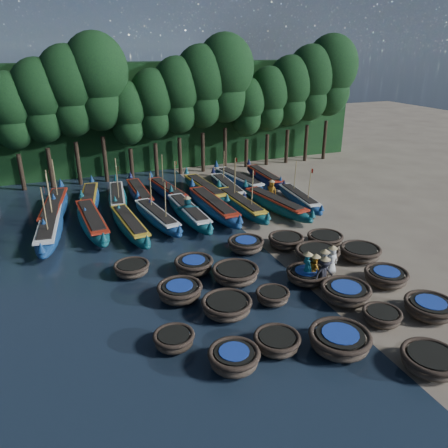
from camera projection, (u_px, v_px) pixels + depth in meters
name	position (u px, v px, depth m)	size (l,w,h in m)	color
ground	(281.00, 263.00, 24.65)	(120.00, 120.00, 0.00)	gray
foliage_wall	(168.00, 116.00, 42.93)	(40.00, 3.00, 10.00)	black
coracle_3	(430.00, 360.00, 16.40)	(2.38, 2.38, 0.73)	brown
coracle_5	(234.00, 358.00, 16.44)	(2.39, 2.39, 0.80)	brown
coracle_6	(277.00, 342.00, 17.45)	(2.20, 2.20, 0.70)	brown
coracle_7	(340.00, 340.00, 17.42)	(2.79, 2.79, 0.83)	brown
coracle_8	(382.00, 316.00, 19.16)	(2.03, 2.03, 0.64)	brown
coracle_9	(430.00, 308.00, 19.68)	(2.30, 2.30, 0.75)	brown
coracle_10	(174.00, 339.00, 17.62)	(2.00, 2.00, 0.67)	brown
coracle_11	(227.00, 306.00, 19.79)	(2.78, 2.78, 0.76)	brown
coracle_12	(273.00, 296.00, 20.68)	(1.91, 1.91, 0.66)	brown
coracle_13	(346.00, 293.00, 20.82)	(2.40, 2.40, 0.80)	brown
coracle_14	(386.00, 277.00, 22.31)	(2.29, 2.29, 0.76)	brown
coracle_15	(180.00, 291.00, 20.94)	(2.40, 2.40, 0.80)	brown
coracle_16	(235.00, 274.00, 22.57)	(2.80, 2.80, 0.80)	brown
coracle_17	(307.00, 275.00, 22.52)	(2.38, 2.38, 0.69)	brown
coracle_18	(317.00, 255.00, 24.56)	(2.57, 2.57, 0.84)	brown
coracle_19	(360.00, 253.00, 24.88)	(2.80, 2.80, 0.79)	brown
coracle_20	(132.00, 269.00, 23.21)	(2.13, 2.13, 0.69)	brown
coracle_21	(194.00, 265.00, 23.40)	(2.13, 2.13, 0.82)	brown
coracle_22	(246.00, 245.00, 25.87)	(2.36, 2.36, 0.78)	brown
coracle_23	(286.00, 241.00, 26.41)	(2.51, 2.51, 0.76)	brown
coracle_24	(325.00, 239.00, 26.72)	(2.21, 2.21, 0.72)	brown
long_boat_0	(50.00, 228.00, 27.82)	(2.55, 8.99, 3.84)	navy
long_boat_1	(92.00, 221.00, 28.96)	(2.05, 8.86, 1.56)	#0E504C
long_boat_2	(130.00, 225.00, 28.48)	(2.05, 8.07, 1.42)	#0E504C
long_boat_3	(157.00, 217.00, 29.86)	(2.46, 7.80, 3.34)	navy
long_boat_4	(189.00, 213.00, 30.51)	(1.77, 8.38, 1.47)	#0E504C
long_boat_5	(213.00, 206.00, 31.60)	(1.97, 9.13, 1.61)	navy
long_boat_6	(241.00, 205.00, 32.03)	(1.83, 8.35, 3.55)	#0E504C
long_boat_7	(275.00, 204.00, 32.21)	(2.77, 8.34, 1.49)	#0E504C
long_boat_8	(299.00, 198.00, 33.57)	(1.95, 7.43, 3.17)	navy
long_boat_9	(54.00, 208.00, 31.18)	(3.03, 9.02, 3.88)	navy
long_boat_10	(89.00, 200.00, 33.08)	(2.72, 8.14, 1.45)	navy
long_boat_11	(118.00, 198.00, 33.58)	(2.37, 7.88, 3.37)	#0E504C
long_boat_12	(140.00, 193.00, 34.60)	(1.38, 7.85, 1.38)	#0E1735
long_boat_13	(168.00, 191.00, 35.20)	(2.38, 7.65, 3.28)	navy
long_boat_14	(205.00, 189.00, 35.42)	(2.09, 8.55, 1.51)	#0E504C
long_boat_15	(227.00, 187.00, 36.07)	(1.69, 7.83, 3.33)	#0E1735
long_boat_16	(239.00, 180.00, 37.78)	(2.62, 8.41, 1.49)	navy
long_boat_17	(265.00, 177.00, 38.98)	(1.56, 7.70, 1.36)	#0E1735
fisherman_0	(332.00, 259.00, 23.21)	(0.78, 0.53, 1.76)	silver
fisherman_1	(307.00, 266.00, 22.27)	(0.52, 0.66, 1.87)	#1B6372
fisherman_2	(315.00, 268.00, 22.38)	(0.79, 0.89, 1.72)	#AD6B17
fisherman_3	(324.00, 273.00, 21.73)	(1.15, 0.73, 1.90)	black
fisherman_4	(324.00, 264.00, 22.54)	(0.68, 1.06, 1.88)	silver
fisherman_5	(188.00, 209.00, 30.18)	(1.71, 0.93, 1.96)	#1B6372
fisherman_6	(272.00, 190.00, 34.28)	(0.93, 0.91, 1.82)	#AD6B17
tree_1	(10.00, 110.00, 34.57)	(4.09, 4.09, 9.65)	black
tree_2	(40.00, 100.00, 35.11)	(4.51, 4.51, 10.63)	black
tree_3	(69.00, 90.00, 35.65)	(4.92, 4.92, 11.60)	black
tree_4	(97.00, 81.00, 36.19)	(5.34, 5.34, 12.58)	black
tree_5	(127.00, 113.00, 38.00)	(3.68, 3.68, 8.68)	black
tree_6	(153.00, 104.00, 38.54)	(4.09, 4.09, 9.65)	black
tree_7	(178.00, 95.00, 39.08)	(4.51, 4.51, 10.63)	black
tree_8	(202.00, 86.00, 39.62)	(4.92, 4.92, 11.60)	black
tree_9	(225.00, 77.00, 40.16)	(5.34, 5.34, 12.58)	black
tree_10	(247.00, 106.00, 41.98)	(3.68, 3.68, 8.68)	black
tree_11	(269.00, 98.00, 42.51)	(4.09, 4.09, 9.65)	black
tree_12	(290.00, 90.00, 43.05)	(4.51, 4.51, 10.63)	black
tree_13	(310.00, 82.00, 43.59)	(4.92, 4.92, 11.60)	black
tree_14	(330.00, 75.00, 44.13)	(5.34, 5.34, 12.58)	black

